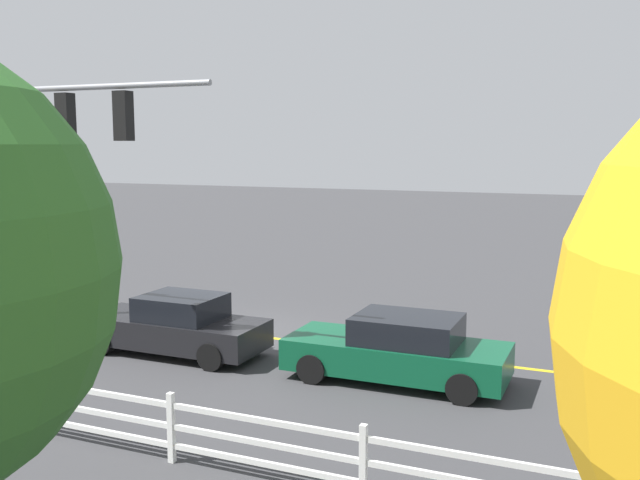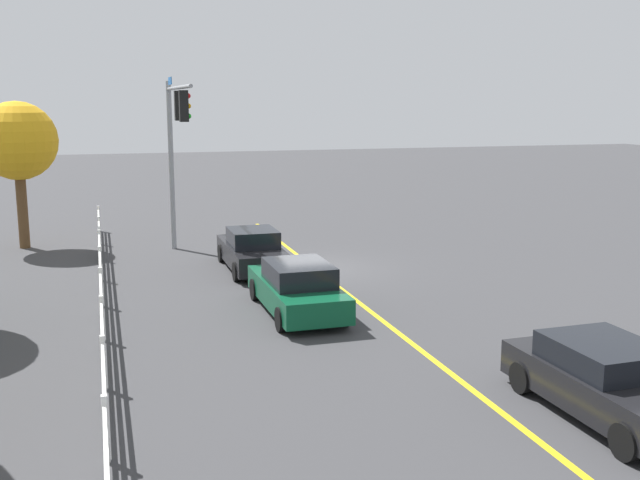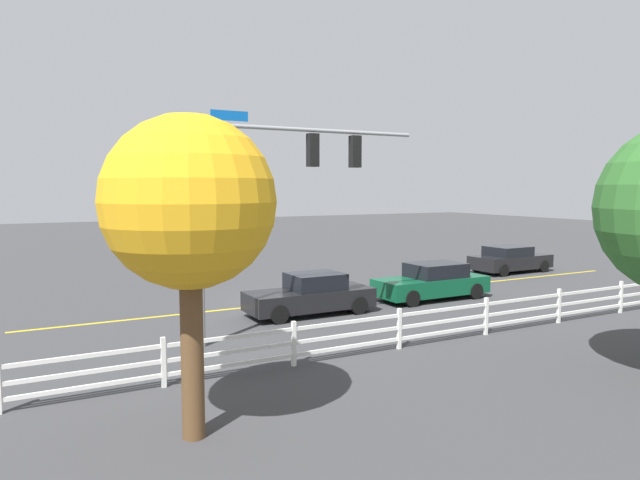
# 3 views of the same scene
# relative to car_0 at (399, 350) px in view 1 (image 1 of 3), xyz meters

# --- Properties ---
(ground_plane) EXTENTS (120.00, 120.00, 0.00)m
(ground_plane) POSITION_rel_car_0_xyz_m (5.17, -1.99, -0.70)
(ground_plane) COLOR #38383A
(lane_center_stripe) EXTENTS (28.00, 0.16, 0.01)m
(lane_center_stripe) POSITION_rel_car_0_xyz_m (1.17, -1.99, -0.69)
(lane_center_stripe) COLOR gold
(lane_center_stripe) RESTS_ON ground_plane
(signal_assembly) EXTENTS (7.22, 0.38, 6.64)m
(signal_assembly) POSITION_rel_car_0_xyz_m (8.02, 2.38, 3.99)
(signal_assembly) COLOR gray
(signal_assembly) RESTS_ON ground_plane
(car_0) EXTENTS (4.73, 1.93, 1.45)m
(car_0) POSITION_rel_car_0_xyz_m (0.00, 0.00, 0.00)
(car_0) COLOR #0C4C2D
(car_0) RESTS_ON ground_plane
(car_2) EXTENTS (4.55, 1.84, 1.46)m
(car_2) POSITION_rel_car_0_xyz_m (5.58, 0.15, -0.01)
(car_2) COLOR black
(car_2) RESTS_ON ground_plane
(white_rail_fence) EXTENTS (26.10, 0.10, 1.15)m
(white_rail_fence) POSITION_rel_car_0_xyz_m (2.17, 5.22, -0.09)
(white_rail_fence) COLOR white
(white_rail_fence) RESTS_ON ground_plane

